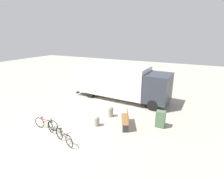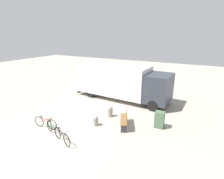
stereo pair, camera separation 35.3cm
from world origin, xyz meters
TOP-DOWN VIEW (x-y plane):
  - ground_plane at (0.00, 0.00)m, footprint 60.00×60.00m
  - delivery_truck at (0.74, 7.37)m, footprint 8.29×2.92m
  - park_bench at (3.05, 3.02)m, footprint 1.04×1.63m
  - bicycle_near at (-1.07, 0.57)m, footprint 1.66×0.44m
  - bicycle_middle at (-0.12, 0.27)m, footprint 1.59×0.64m
  - bicycle_far at (0.83, -0.05)m, footprint 1.59×0.64m
  - bollard_near_bench at (1.42, 2.27)m, footprint 0.33×0.33m
  - bollard_far_bench at (1.61, 3.79)m, footprint 0.37×0.37m
  - utility_box at (4.96, 3.88)m, footprint 0.54×0.42m

SIDE VIEW (x-z plane):
  - ground_plane at x=0.00m, z-range 0.00..0.00m
  - bollard_near_bench at x=1.42m, z-range 0.02..0.65m
  - bicycle_near at x=-1.07m, z-range -0.02..0.74m
  - bicycle_middle at x=-0.12m, z-range -0.02..0.74m
  - bicycle_far at x=0.83m, z-range -0.02..0.74m
  - bollard_far_bench at x=1.61m, z-range 0.03..0.76m
  - park_bench at x=3.05m, z-range 0.05..0.93m
  - utility_box at x=4.96m, z-range 0.00..1.03m
  - delivery_truck at x=0.74m, z-range 0.15..3.07m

